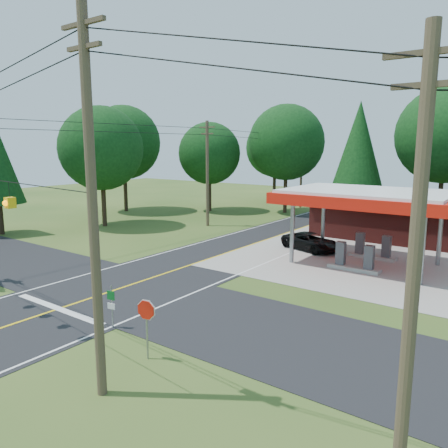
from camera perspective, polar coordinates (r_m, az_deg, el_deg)
The scene contains 14 objects.
ground at distance 24.53m, azimuth -13.68°, elevation -8.30°, with size 120.00×120.00×0.00m, color #304E1B.
main_highway at distance 24.53m, azimuth -13.68°, elevation -8.28°, with size 8.00×120.00×0.02m, color black.
cross_road at distance 24.53m, azimuth -13.69°, elevation -8.27°, with size 70.00×7.00×0.02m, color black.
lane_center_yellow at distance 24.52m, azimuth -13.69°, elevation -8.25°, with size 0.15×110.00×0.00m, color yellow.
gas_canopy at distance 29.46m, azimuth 18.20°, elevation 3.06°, with size 10.60×7.40×4.88m.
convenience_store at distance 39.10m, azimuth 23.98°, elevation 0.83°, with size 16.40×7.55×3.80m.
utility_pole_near_right at distance 13.19m, azimuth -16.81°, elevation 2.40°, with size 1.80×0.30×11.50m.
utility_pole_far_left at distance 41.95m, azimuth -2.19°, elevation 6.79°, with size 1.80×0.30×10.00m.
utility_pole_right_b at distance 9.87m, azimuth 23.60°, elevation -5.00°, with size 1.80×0.30×10.00m.
utility_pole_north at distance 55.62m, azimuth 10.06°, elevation 7.00°, with size 0.30×0.30×9.50m.
treeline_backdrop at distance 42.48m, azimuth 12.52°, elevation 9.69°, with size 70.27×51.59×13.30m.
suv_car at distance 33.05m, azimuth 11.25°, elevation -2.29°, with size 4.59×4.59×1.28m, color black.
octagonal_stop_sign at distance 16.17m, azimuth -10.12°, elevation -11.62°, with size 0.79×0.19×2.27m.
route_sign_post at distance 19.28m, azimuth -14.48°, elevation -9.97°, with size 0.39×0.11×1.89m.
Camera 1 is at (17.96, -14.86, 7.63)m, focal length 35.00 mm.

